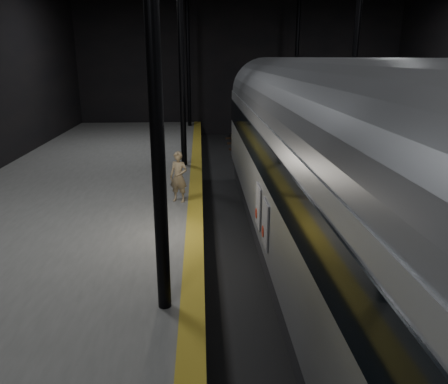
{
  "coord_description": "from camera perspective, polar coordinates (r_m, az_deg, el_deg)",
  "views": [
    {
      "loc": [
        -3.03,
        -11.73,
        5.77
      ],
      "look_at": [
        -2.37,
        0.42,
        2.0
      ],
      "focal_mm": 35.0,
      "sensor_mm": 36.0,
      "label": 1
    }
  ],
  "objects": [
    {
      "name": "train",
      "position": [
        11.21,
        12.71,
        3.22
      ],
      "size": [
        3.15,
        21.06,
        5.63
      ],
      "color": "#9B9EA2",
      "rests_on": "ground"
    },
    {
      "name": "platform_left",
      "position": [
        13.61,
        -22.15,
        -6.91
      ],
      "size": [
        9.0,
        43.8,
        1.0
      ],
      "primitive_type": "cube",
      "color": "#565653",
      "rests_on": "ground"
    },
    {
      "name": "tactile_strip",
      "position": [
        12.66,
        -3.87,
        -4.93
      ],
      "size": [
        0.5,
        43.8,
        0.01
      ],
      "primitive_type": "cube",
      "color": "olive",
      "rests_on": "platform_left"
    },
    {
      "name": "ground",
      "position": [
        13.42,
        10.39,
        -8.55
      ],
      "size": [
        44.0,
        44.0,
        0.0
      ],
      "primitive_type": "plane",
      "color": "black",
      "rests_on": "ground"
    },
    {
      "name": "track",
      "position": [
        13.39,
        10.4,
        -8.29
      ],
      "size": [
        2.4,
        43.0,
        0.24
      ],
      "color": "#3F3328",
      "rests_on": "ground"
    },
    {
      "name": "woman",
      "position": [
        14.91,
        -5.95,
        1.98
      ],
      "size": [
        0.75,
        0.63,
        1.75
      ],
      "primitive_type": "imported",
      "rotation": [
        0.0,
        0.0,
        -0.4
      ],
      "color": "#8E7857",
      "rests_on": "platform_left"
    }
  ]
}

